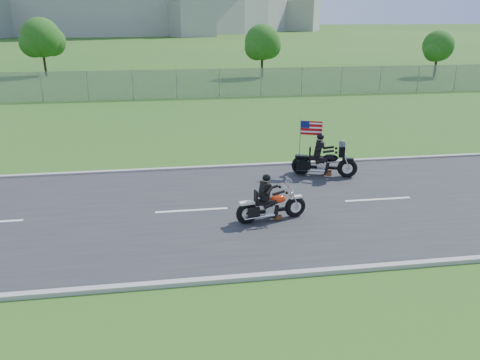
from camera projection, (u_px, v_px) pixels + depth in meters
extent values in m
plane|color=#1D4917|center=(256.00, 208.00, 14.56)|extent=(420.00, 420.00, 0.00)
cube|color=#28282B|center=(256.00, 207.00, 14.55)|extent=(120.00, 8.00, 0.04)
cube|color=#9E9B93|center=(238.00, 166.00, 18.31)|extent=(120.00, 0.18, 0.12)
cube|color=#9E9B93|center=(288.00, 274.00, 10.77)|extent=(120.00, 0.18, 0.12)
cube|color=gray|center=(133.00, 85.00, 32.13)|extent=(60.00, 0.03, 2.00)
cylinder|color=#382316|center=(262.00, 63.00, 42.87)|extent=(0.22, 0.22, 2.52)
sphere|color=#194A13|center=(262.00, 42.00, 42.23)|extent=(3.20, 3.20, 3.20)
sphere|color=#194A13|center=(268.00, 46.00, 42.88)|extent=(2.40, 2.40, 2.40)
sphere|color=#194A13|center=(257.00, 48.00, 41.93)|extent=(2.24, 2.24, 2.24)
cylinder|color=#382316|center=(44.00, 61.00, 43.77)|extent=(0.22, 0.22, 2.80)
sphere|color=#194A13|center=(41.00, 37.00, 43.06)|extent=(3.60, 3.60, 3.60)
sphere|color=#194A13|center=(51.00, 42.00, 43.80)|extent=(2.70, 2.70, 2.70)
sphere|color=#194A13|center=(33.00, 43.00, 42.72)|extent=(2.52, 2.52, 2.52)
cylinder|color=#382316|center=(436.00, 65.00, 43.27)|extent=(0.22, 0.22, 2.24)
sphere|color=#194A13|center=(438.00, 46.00, 42.70)|extent=(2.80, 2.80, 2.80)
sphere|color=#194A13|center=(441.00, 49.00, 43.28)|extent=(2.10, 2.10, 2.10)
sphere|color=#194A13|center=(435.00, 51.00, 42.44)|extent=(1.96, 1.96, 1.96)
torus|color=black|center=(295.00, 207.00, 13.77)|extent=(0.67, 0.27, 0.65)
torus|color=black|center=(247.00, 213.00, 13.33)|extent=(0.67, 0.27, 0.65)
ellipsoid|color=red|center=(278.00, 199.00, 13.50)|extent=(0.54, 0.36, 0.25)
cube|color=black|center=(263.00, 202.00, 13.37)|extent=(0.53, 0.35, 0.11)
cube|color=black|center=(265.00, 191.00, 13.27)|extent=(0.27, 0.39, 0.49)
sphere|color=black|center=(266.00, 178.00, 13.15)|extent=(0.28, 0.28, 0.24)
cube|color=silver|center=(290.00, 184.00, 13.46)|extent=(0.10, 0.41, 0.35)
torus|color=black|center=(347.00, 168.00, 17.05)|extent=(0.75, 0.41, 0.73)
torus|color=black|center=(301.00, 165.00, 17.34)|extent=(0.75, 0.41, 0.73)
ellipsoid|color=black|center=(331.00, 158.00, 17.04)|extent=(0.62, 0.48, 0.28)
cube|color=black|center=(316.00, 158.00, 17.14)|extent=(0.61, 0.46, 0.12)
cube|color=black|center=(318.00, 148.00, 17.00)|extent=(0.35, 0.45, 0.54)
sphere|color=black|center=(320.00, 137.00, 16.85)|extent=(0.34, 0.34, 0.27)
cube|color=black|center=(342.00, 149.00, 16.86)|extent=(0.46, 0.81, 0.39)
cube|color=#B70C11|center=(311.00, 128.00, 17.00)|extent=(0.75, 0.28, 0.51)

